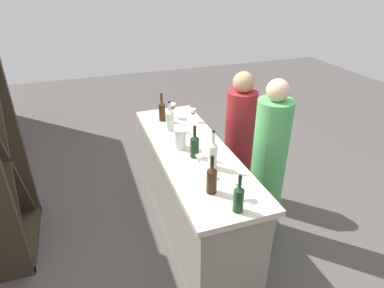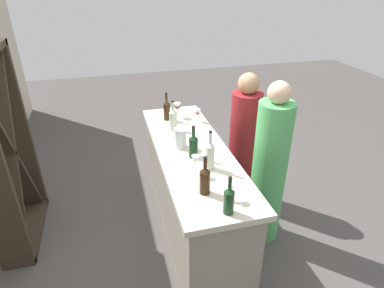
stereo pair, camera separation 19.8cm
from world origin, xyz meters
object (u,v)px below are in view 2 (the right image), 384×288
wine_bottle_leftmost_olive_green (229,200)px  person_left_guest (269,171)px  wine_glass_near_right (177,107)px  water_pitcher (180,138)px  wine_bottle_far_right_amber_brown (167,110)px  wine_bottle_second_right_dark_green (193,145)px  wine_bottle_center_clear_pale (210,155)px  wine_rack (5,154)px  wine_bottle_second_left_amber_brown (205,180)px  wine_bottle_rightmost_clear_pale (173,119)px  wine_glass_far_left (195,161)px  wine_glass_near_left (197,113)px  person_center_guest (244,144)px  wine_glass_near_center (231,188)px

wine_bottle_leftmost_olive_green → person_left_guest: 1.02m
wine_glass_near_right → water_pitcher: bearing=169.7°
wine_bottle_leftmost_olive_green → wine_bottle_far_right_amber_brown: wine_bottle_far_right_amber_brown is taller
wine_bottle_second_right_dark_green → water_pitcher: bearing=19.3°
wine_bottle_leftmost_olive_green → person_left_guest: size_ratio=0.18×
wine_bottle_center_clear_pale → water_pitcher: (0.41, 0.15, -0.04)m
wine_rack → water_pitcher: (-0.34, -1.56, 0.13)m
wine_bottle_second_left_amber_brown → wine_bottle_second_right_dark_green: bearing=-6.0°
wine_glass_near_right → person_left_guest: 1.21m
wine_bottle_second_right_dark_green → wine_bottle_rightmost_clear_pale: (0.59, 0.05, 0.01)m
wine_bottle_second_left_amber_brown → person_left_guest: person_left_guest is taller
person_left_guest → wine_bottle_second_left_amber_brown: bearing=45.1°
wine_bottle_second_left_amber_brown → wine_glass_far_left: (0.25, 0.00, 0.01)m
wine_bottle_rightmost_clear_pale → wine_glass_near_left: 0.32m
person_center_guest → wine_rack: bearing=11.2°
wine_rack → wine_bottle_leftmost_olive_green: (-1.31, -1.66, 0.15)m
wine_glass_far_left → water_pitcher: 0.47m
wine_bottle_second_left_amber_brown → wine_glass_near_left: wine_bottle_second_left_amber_brown is taller
wine_rack → wine_bottle_second_left_amber_brown: wine_rack is taller
wine_bottle_second_right_dark_green → wine_glass_near_center: (-0.64, -0.10, -0.01)m
wine_bottle_second_left_amber_brown → person_center_guest: person_center_guest is taller
wine_bottle_leftmost_olive_green → wine_bottle_rightmost_clear_pale: 1.37m
water_pitcher → wine_glass_near_center: bearing=-168.8°
wine_bottle_rightmost_clear_pale → wine_glass_near_right: size_ratio=1.91×
wine_bottle_leftmost_olive_green → wine_glass_near_right: size_ratio=1.76×
wine_glass_near_right → person_center_guest: size_ratio=0.11×
wine_bottle_far_right_amber_brown → wine_bottle_second_right_dark_green: bearing=-175.3°
water_pitcher → wine_glass_near_right: bearing=-10.3°
wine_bottle_second_left_amber_brown → wine_bottle_center_clear_pale: 0.34m
wine_rack → wine_bottle_leftmost_olive_green: wine_rack is taller
wine_bottle_center_clear_pale → wine_glass_near_center: 0.43m
wine_bottle_second_left_amber_brown → wine_bottle_far_right_amber_brown: (1.37, 0.01, 0.00)m
wine_bottle_second_right_dark_green → wine_glass_near_right: size_ratio=1.82×
wine_bottle_second_right_dark_green → wine_bottle_rightmost_clear_pale: wine_bottle_rightmost_clear_pale is taller
wine_glass_near_left → person_center_guest: size_ratio=0.09×
wine_bottle_second_right_dark_green → wine_glass_near_center: wine_bottle_second_right_dark_green is taller
wine_glass_near_center → person_left_guest: (0.56, -0.61, -0.31)m
wine_bottle_center_clear_pale → wine_glass_far_left: 0.15m
person_center_guest → wine_bottle_second_right_dark_green: bearing=48.4°
wine_bottle_far_right_amber_brown → wine_bottle_second_left_amber_brown: bearing=-179.4°
wine_bottle_rightmost_clear_pale → wine_bottle_far_right_amber_brown: 0.26m
wine_bottle_rightmost_clear_pale → water_pitcher: 0.39m
wine_glass_near_center → wine_glass_far_left: bearing=22.9°
wine_bottle_far_right_amber_brown → wine_rack: bearing=101.0°
wine_rack → wine_glass_far_left: bearing=-117.4°
wine_bottle_second_right_dark_green → water_pitcher: wine_bottle_second_right_dark_green is taller
wine_bottle_leftmost_olive_green → person_left_guest: (0.70, -0.67, -0.32)m
wine_bottle_center_clear_pale → wine_bottle_far_right_amber_brown: 1.07m
wine_bottle_rightmost_clear_pale → wine_bottle_far_right_amber_brown: bearing=3.4°
wine_bottle_center_clear_pale → wine_bottle_rightmost_clear_pale: 0.81m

